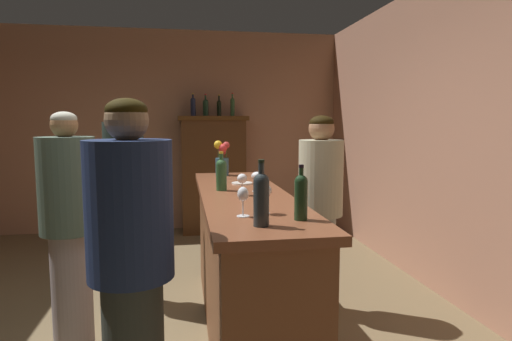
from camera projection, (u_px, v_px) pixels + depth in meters
wall_back at (168, 131)px, 6.21m from camera, size 5.01×0.12×2.82m
wall_right at (498, 139)px, 3.21m from camera, size 0.12×6.98×2.82m
bar_counter at (244, 263)px, 3.15m from camera, size 0.61×2.51×1.04m
display_cabinet at (213, 172)px, 6.06m from camera, size 0.95×0.47×1.62m
wine_bottle_rose at (301, 195)px, 2.22m from camera, size 0.07×0.07×0.29m
wine_bottle_merlot at (261, 197)px, 2.09m from camera, size 0.08×0.08×0.32m
wine_bottle_chardonnay at (221, 173)px, 3.19m from camera, size 0.08×0.08×0.29m
wine_glass_front at (242, 179)px, 2.98m from camera, size 0.07×0.07×0.15m
wine_glass_mid at (257, 177)px, 3.14m from camera, size 0.08×0.08×0.15m
wine_glass_rear at (243, 196)px, 2.30m from camera, size 0.07×0.07×0.16m
wine_glass_spare at (264, 192)px, 2.37m from camera, size 0.08×0.08×0.17m
flower_arrangement at (222, 159)px, 4.11m from camera, size 0.15×0.14×0.33m
cheese_plate at (242, 183)px, 3.54m from camera, size 0.17×0.17×0.01m
display_bottle_left at (193, 106)px, 5.92m from camera, size 0.07×0.07×0.31m
display_bottle_midleft at (206, 107)px, 5.95m from camera, size 0.08×0.08×0.30m
display_bottle_center at (219, 107)px, 5.98m from camera, size 0.06×0.06×0.29m
display_bottle_midright at (233, 106)px, 6.01m from camera, size 0.06×0.06×0.32m
patron_near_entrance at (69, 224)px, 2.85m from camera, size 0.36×0.36×1.61m
patron_in_navy at (125, 192)px, 3.65m from camera, size 0.33×0.33×1.72m
patron_redhead at (131, 267)px, 1.94m from camera, size 0.38×0.38×1.64m
bartender at (320, 206)px, 3.46m from camera, size 0.35×0.35×1.59m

